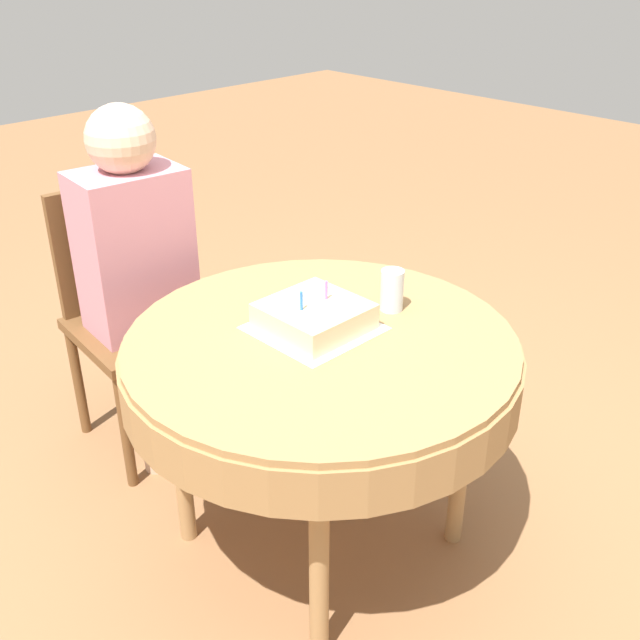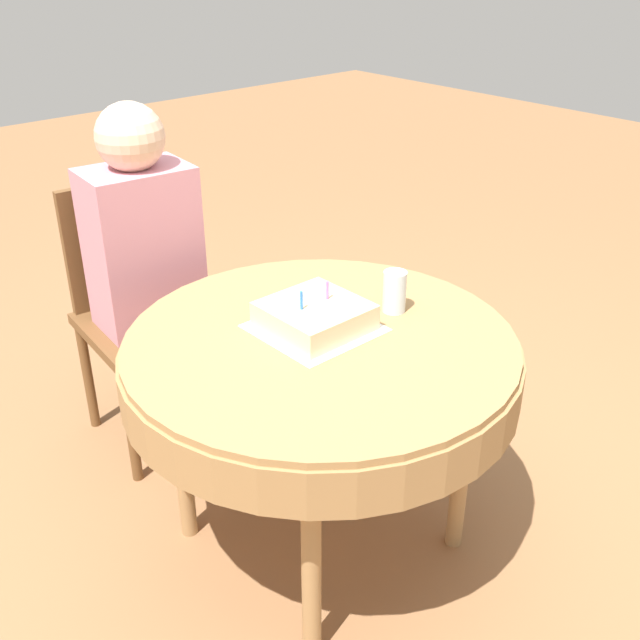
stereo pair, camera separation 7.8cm
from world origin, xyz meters
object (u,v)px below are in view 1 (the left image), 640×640
Objects in this scene: chair at (133,308)px; birthday_cake at (314,316)px; person at (137,254)px; drinking_glass at (392,290)px.

chair is 3.67× the size of birthday_cake.
person is at bearing 97.37° from birthday_cake.
birthday_cake reaches higher than drinking_glass.
person is at bearing 112.50° from drinking_glass.
chair is 0.75× the size of person.
birthday_cake is at bearing -78.41° from chair.
chair is 7.60× the size of drinking_glass.
birthday_cake is 2.07× the size of drinking_glass.
birthday_cake is (0.09, -0.73, 0.01)m from person.
drinking_glass is (0.33, -0.81, 0.03)m from person.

